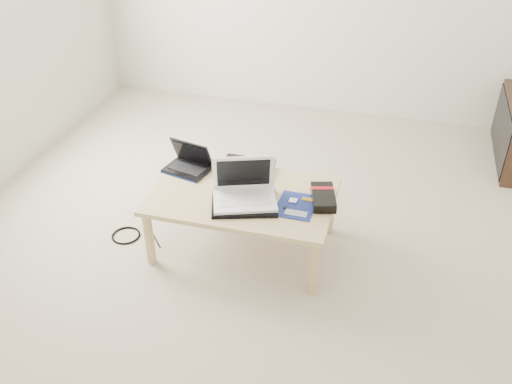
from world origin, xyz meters
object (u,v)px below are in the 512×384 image
(white_laptop, at_px, (244,191))
(coffee_table, at_px, (243,200))
(gpu_box, at_px, (323,197))
(netbook, at_px, (189,164))

(white_laptop, bearing_deg, coffee_table, 114.22)
(white_laptop, distance_m, gpu_box, 0.47)
(coffee_table, distance_m, white_laptop, 0.14)
(coffee_table, xyz_separation_m, white_laptop, (0.03, -0.07, 0.12))
(coffee_table, distance_m, netbook, 0.46)
(gpu_box, bearing_deg, coffee_table, -174.19)
(netbook, bearing_deg, white_laptop, -29.57)
(coffee_table, bearing_deg, gpu_box, 5.81)
(coffee_table, height_order, netbook, netbook)
(coffee_table, height_order, white_laptop, white_laptop)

